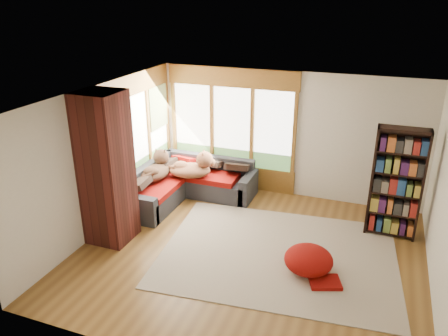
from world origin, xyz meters
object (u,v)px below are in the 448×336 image
Objects in this scene: sectional_sofa at (185,181)px; dog_tan at (193,164)px; bookshelf at (396,184)px; pouf at (309,259)px; brick_chimney at (106,169)px; dog_brindle at (157,165)px; area_rug at (278,254)px.

sectional_sofa is 0.56m from dog_tan.
bookshelf is 2.12m from pouf.
brick_chimney is 2.98× the size of dog_brindle.
brick_chimney is 3.17m from area_rug.
area_rug is at bearing -51.76° from dog_tan.
bookshelf is at bearing 54.54° from pouf.
brick_chimney is at bearing 176.61° from dog_brindle.
area_rug is at bearing -114.32° from dog_brindle.
bookshelf is 4.53m from dog_brindle.
brick_chimney is 1.32× the size of bookshelf.
dog_tan is at bearing -31.37° from sectional_sofa.
bookshelf reaches higher than dog_brindle.
dog_brindle is at bearing -177.60° from bookshelf.
dog_brindle is (-3.37, 1.42, 0.55)m from pouf.
brick_chimney reaches higher than dog_tan.
dog_brindle reaches higher than area_rug.
sectional_sofa is 2.93× the size of pouf.
brick_chimney is at bearing -170.15° from area_rug.
pouf is (-1.15, -1.61, -0.77)m from bookshelf.
area_rug is 2.68m from dog_tan.
sectional_sofa reaches higher than area_rug.
sectional_sofa is 2.88m from area_rug.
bookshelf is (1.69, 1.31, 0.98)m from area_rug.
brick_chimney is 2.10m from dog_tan.
dog_brindle reaches higher than sectional_sofa.
sectional_sofa is at bearing 147.16° from area_rug.
dog_tan reaches higher than area_rug.
sectional_sofa is at bearing -47.47° from dog_brindle.
dog_tan reaches higher than pouf.
bookshelf is at bearing -90.25° from dog_brindle.
sectional_sofa reaches higher than pouf.
dog_tan is 0.74m from dog_brindle.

